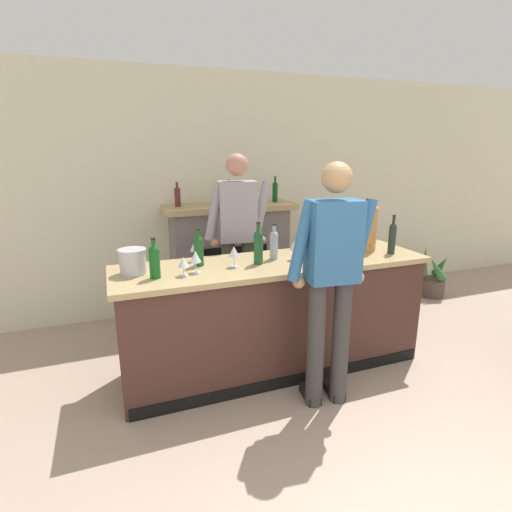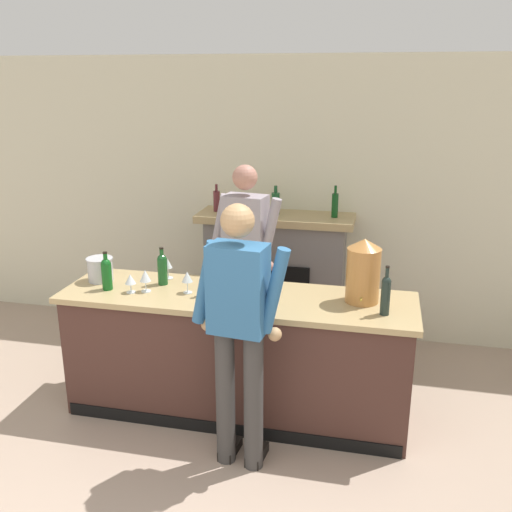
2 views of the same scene
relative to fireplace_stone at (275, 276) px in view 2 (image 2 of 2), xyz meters
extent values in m
cube|color=beige|center=(-0.08, 0.26, 0.72)|extent=(12.00, 0.07, 2.75)
cube|color=#472A23|center=(-0.03, -1.41, -0.18)|extent=(2.59, 0.66, 0.94)
cube|color=tan|center=(-0.03, -1.41, 0.31)|extent=(2.66, 0.73, 0.04)
cube|color=black|center=(-0.03, -1.74, -0.60)|extent=(2.54, 0.01, 0.10)
cube|color=slate|center=(0.00, 0.01, -0.04)|extent=(1.34, 0.44, 1.22)
cube|color=black|center=(0.00, -0.23, -0.20)|extent=(0.74, 0.02, 0.78)
cube|color=tan|center=(0.00, -0.01, 0.60)|extent=(1.50, 0.52, 0.07)
cylinder|color=#592329|center=(-0.59, -0.01, 0.73)|extent=(0.07, 0.07, 0.20)
cylinder|color=#592329|center=(-0.59, -0.01, 0.87)|extent=(0.03, 0.03, 0.07)
cylinder|color=#194F29|center=(0.00, -0.01, 0.74)|extent=(0.08, 0.08, 0.21)
cylinder|color=#194F29|center=(0.00, -0.01, 0.87)|extent=(0.03, 0.03, 0.07)
cylinder|color=#104418|center=(0.56, -0.01, 0.75)|extent=(0.06, 0.06, 0.22)
cylinder|color=#104418|center=(0.56, -0.01, 0.90)|extent=(0.02, 0.02, 0.07)
cylinder|color=#3D3A39|center=(0.24, -2.03, -0.16)|extent=(0.13, 0.13, 0.99)
cube|color=black|center=(0.25, -1.96, -0.62)|extent=(0.13, 0.25, 0.07)
cylinder|color=#3D3A39|center=(0.04, -2.01, -0.16)|extent=(0.13, 0.13, 0.99)
cube|color=black|center=(0.05, -1.94, -0.62)|extent=(0.13, 0.25, 0.07)
cube|color=#316799|center=(0.14, -2.02, 0.62)|extent=(0.38, 0.26, 0.58)
cylinder|color=#316799|center=(0.37, -2.03, 0.63)|extent=(0.20, 0.08, 0.57)
sphere|color=tan|center=(0.38, -2.01, 0.33)|extent=(0.09, 0.09, 0.09)
cylinder|color=#316799|center=(-0.08, -1.97, 0.63)|extent=(0.20, 0.08, 0.57)
sphere|color=tan|center=(-0.08, -1.95, 0.33)|extent=(0.09, 0.09, 0.09)
sphere|color=tan|center=(0.14, -2.02, 1.06)|extent=(0.21, 0.21, 0.21)
cylinder|color=#454A37|center=(-0.23, -0.69, -0.14)|extent=(0.13, 0.13, 1.02)
cube|color=black|center=(-0.24, -0.76, -0.62)|extent=(0.14, 0.25, 0.07)
cylinder|color=#454A37|center=(-0.03, -0.72, -0.14)|extent=(0.13, 0.13, 1.02)
cube|color=black|center=(-0.04, -0.79, -0.62)|extent=(0.14, 0.25, 0.07)
cube|color=#9D939F|center=(-0.13, -0.71, 0.66)|extent=(0.39, 0.27, 0.58)
cylinder|color=#9D939F|center=(-0.36, -0.69, 0.67)|extent=(0.20, 0.08, 0.57)
sphere|color=tan|center=(-0.36, -0.71, 0.37)|extent=(0.09, 0.09, 0.09)
cylinder|color=#9D939F|center=(0.09, -0.76, 0.67)|extent=(0.20, 0.08, 0.57)
sphere|color=tan|center=(0.09, -0.78, 0.37)|extent=(0.09, 0.09, 0.09)
sphere|color=tan|center=(-0.13, -0.71, 1.10)|extent=(0.21, 0.21, 0.21)
cylinder|color=#BF7D3E|center=(0.89, -1.33, 0.53)|extent=(0.24, 0.24, 0.40)
cone|color=#BF7D3E|center=(0.89, -1.33, 0.77)|extent=(0.25, 0.25, 0.07)
cylinder|color=#B29333|center=(0.89, -1.47, 0.40)|extent=(0.02, 0.04, 0.02)
cylinder|color=silver|center=(-1.17, -1.34, 0.42)|extent=(0.20, 0.20, 0.18)
cylinder|color=silver|center=(-1.17, -1.34, 0.52)|extent=(0.21, 0.21, 0.01)
cylinder|color=#13581B|center=(-1.02, -1.50, 0.44)|extent=(0.08, 0.08, 0.21)
sphere|color=#13581B|center=(-1.02, -1.50, 0.54)|extent=(0.07, 0.07, 0.07)
cylinder|color=#13581B|center=(-1.02, -1.50, 0.58)|extent=(0.03, 0.03, 0.08)
cylinder|color=black|center=(-1.02, -1.50, 0.63)|extent=(0.03, 0.03, 0.01)
cylinder|color=#195122|center=(-0.65, -1.30, 0.44)|extent=(0.08, 0.08, 0.21)
sphere|color=#195122|center=(-0.65, -1.30, 0.54)|extent=(0.07, 0.07, 0.07)
cylinder|color=#195122|center=(-0.65, -1.30, 0.58)|extent=(0.03, 0.03, 0.08)
cylinder|color=black|center=(-0.65, -1.30, 0.63)|extent=(0.03, 0.03, 0.01)
cylinder|color=#1F2D27|center=(1.05, -1.53, 0.45)|extent=(0.06, 0.06, 0.24)
sphere|color=#1F2D27|center=(1.05, -1.53, 0.58)|extent=(0.06, 0.06, 0.06)
cylinder|color=#1F2D27|center=(1.05, -1.53, 0.62)|extent=(0.03, 0.03, 0.09)
cylinder|color=black|center=(1.05, -1.53, 0.68)|extent=(0.03, 0.03, 0.01)
cylinder|color=#A4AABB|center=(-0.01, -1.33, 0.44)|extent=(0.07, 0.07, 0.21)
sphere|color=#A4AABB|center=(-0.01, -1.33, 0.54)|extent=(0.07, 0.07, 0.07)
cylinder|color=#A4AABB|center=(-0.01, -1.33, 0.58)|extent=(0.03, 0.03, 0.08)
cylinder|color=black|center=(-0.01, -1.33, 0.63)|extent=(0.03, 0.03, 0.01)
cylinder|color=#1E4C2A|center=(-0.19, -1.42, 0.45)|extent=(0.08, 0.08, 0.24)
sphere|color=#1E4C2A|center=(-0.19, -1.42, 0.57)|extent=(0.07, 0.07, 0.07)
cylinder|color=#1E4C2A|center=(-0.19, -1.42, 0.62)|extent=(0.03, 0.03, 0.09)
cylinder|color=black|center=(-0.19, -1.42, 0.67)|extent=(0.03, 0.03, 0.01)
cylinder|color=silver|center=(-0.82, -1.53, 0.34)|extent=(0.07, 0.07, 0.01)
cylinder|color=silver|center=(-0.82, -1.53, 0.37)|extent=(0.01, 0.01, 0.07)
cone|color=silver|center=(-0.82, -1.53, 0.44)|extent=(0.08, 0.08, 0.07)
cylinder|color=silver|center=(-0.66, -1.16, 0.34)|extent=(0.08, 0.08, 0.01)
cylinder|color=silver|center=(-0.66, -1.16, 0.38)|extent=(0.01, 0.01, 0.08)
cone|color=silver|center=(-0.66, -1.16, 0.46)|extent=(0.07, 0.07, 0.08)
cylinder|color=silver|center=(0.13, -1.42, 0.34)|extent=(0.06, 0.06, 0.01)
cylinder|color=silver|center=(0.13, -1.42, 0.38)|extent=(0.01, 0.01, 0.08)
cone|color=silver|center=(0.13, -1.42, 0.46)|extent=(0.07, 0.07, 0.08)
cylinder|color=silver|center=(-0.72, -1.48, 0.34)|extent=(0.07, 0.07, 0.01)
cylinder|color=silver|center=(-0.72, -1.48, 0.38)|extent=(0.01, 0.01, 0.08)
cone|color=silver|center=(-0.72, -1.48, 0.46)|extent=(0.08, 0.08, 0.09)
cylinder|color=silver|center=(-0.40, -1.44, 0.34)|extent=(0.07, 0.07, 0.01)
cylinder|color=silver|center=(-0.40, -1.44, 0.38)|extent=(0.01, 0.01, 0.08)
cone|color=silver|center=(-0.40, -1.44, 0.46)|extent=(0.08, 0.08, 0.08)
camera|label=1|loc=(-1.31, -4.36, 1.25)|focal=28.00mm
camera|label=2|loc=(0.98, -5.24, 1.89)|focal=40.00mm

